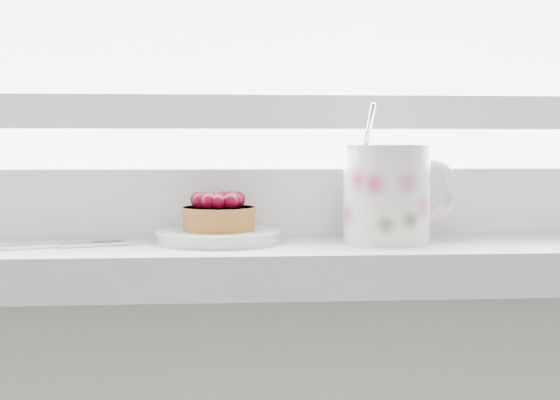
{
  "coord_description": "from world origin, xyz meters",
  "views": [
    {
      "loc": [
        -0.01,
        1.14,
        1.03
      ],
      "look_at": [
        0.05,
        1.88,
        0.98
      ],
      "focal_mm": 50.0,
      "sensor_mm": 36.0,
      "label": 1
    }
  ],
  "objects": [
    {
      "name": "saucer",
      "position": [
        -0.01,
        1.9,
        0.95
      ],
      "size": [
        0.12,
        0.12,
        0.01
      ],
      "primitive_type": "cylinder",
      "color": "silver",
      "rests_on": "windowsill"
    },
    {
      "name": "raspberry_tart",
      "position": [
        -0.01,
        1.9,
        0.97
      ],
      "size": [
        0.07,
        0.07,
        0.04
      ],
      "color": "brown",
      "rests_on": "saucer"
    },
    {
      "name": "fork",
      "position": [
        -0.2,
        1.86,
        0.94
      ],
      "size": [
        0.19,
        0.08,
        0.0
      ],
      "color": "silver",
      "rests_on": "windowsill"
    },
    {
      "name": "floral_mug",
      "position": [
        0.15,
        1.89,
        0.99
      ],
      "size": [
        0.13,
        0.1,
        0.14
      ],
      "color": "silver",
      "rests_on": "windowsill"
    }
  ]
}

